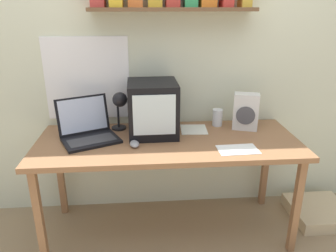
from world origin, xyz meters
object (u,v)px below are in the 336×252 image
at_px(floor_cushion, 319,212).
at_px(printed_handout, 238,150).
at_px(laptop, 87,129).
at_px(desk_lamp, 120,104).
at_px(space_heater, 246,112).
at_px(computer_mouse, 134,144).
at_px(open_notebook, 194,129).
at_px(crt_monitor, 153,108).
at_px(corner_desk, 168,148).
at_px(juice_glass, 217,118).

bearing_deg(floor_cushion, printed_handout, -162.09).
height_order(laptop, desk_lamp, desk_lamp).
height_order(laptop, printed_handout, laptop).
relative_size(space_heater, computer_mouse, 2.36).
xyz_separation_m(open_notebook, printed_handout, (0.22, -0.37, 0.00)).
height_order(space_heater, computer_mouse, space_heater).
height_order(crt_monitor, floor_cushion, crt_monitor).
bearing_deg(printed_handout, floor_cushion, 17.91).
bearing_deg(corner_desk, space_heater, 15.99).
bearing_deg(desk_lamp, printed_handout, -47.73).
relative_size(corner_desk, laptop, 3.89).
height_order(laptop, open_notebook, laptop).
relative_size(juice_glass, floor_cushion, 0.29).
distance_m(space_heater, printed_handout, 0.41).
bearing_deg(desk_lamp, floor_cushion, -25.63).
distance_m(computer_mouse, open_notebook, 0.50).
xyz_separation_m(corner_desk, crt_monitor, (-0.10, 0.13, 0.25)).
relative_size(laptop, floor_cushion, 1.04).
height_order(corner_desk, laptop, laptop).
bearing_deg(corner_desk, crt_monitor, 126.91).
bearing_deg(floor_cushion, laptop, 179.51).
bearing_deg(open_notebook, computer_mouse, -148.53).
distance_m(corner_desk, space_heater, 0.63).
bearing_deg(laptop, printed_handout, -39.97).
distance_m(desk_lamp, floor_cushion, 1.78).
height_order(corner_desk, computer_mouse, computer_mouse).
xyz_separation_m(space_heater, floor_cushion, (0.63, -0.11, -0.82)).
xyz_separation_m(computer_mouse, printed_handout, (0.65, -0.11, -0.01)).
bearing_deg(laptop, crt_monitor, -17.40).
relative_size(laptop, juice_glass, 3.62).
xyz_separation_m(open_notebook, floor_cushion, (1.00, -0.12, -0.69)).
bearing_deg(desk_lamp, juice_glass, -15.75).
height_order(laptop, space_heater, laptop).
bearing_deg(open_notebook, laptop, -172.15).
bearing_deg(juice_glass, open_notebook, -158.03).
bearing_deg(computer_mouse, laptop, 153.53).
height_order(corner_desk, juice_glass, juice_glass).
xyz_separation_m(computer_mouse, floor_cushion, (1.43, 0.14, -0.70)).
relative_size(crt_monitor, floor_cushion, 0.85).
bearing_deg(printed_handout, open_notebook, 121.24).
bearing_deg(juice_glass, crt_monitor, -165.86).
bearing_deg(space_heater, computer_mouse, -145.01).
bearing_deg(juice_glass, desk_lamp, -175.04).
relative_size(desk_lamp, floor_cushion, 0.67).
bearing_deg(laptop, computer_mouse, -51.05).
distance_m(laptop, desk_lamp, 0.28).
xyz_separation_m(space_heater, printed_handout, (-0.15, -0.36, -0.13)).
height_order(space_heater, open_notebook, space_heater).
relative_size(computer_mouse, open_notebook, 0.53).
bearing_deg(space_heater, laptop, -157.71).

